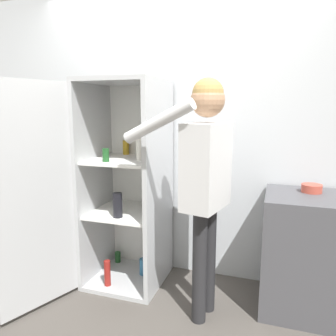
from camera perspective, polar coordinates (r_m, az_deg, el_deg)
The scene contains 6 objects.
ground_plane at distance 2.54m, azimuth -6.35°, elevation -26.11°, with size 12.00×12.00×0.00m, color #4C4742.
wall_back at distance 2.96m, azimuth 1.16°, elevation 5.90°, with size 7.00×0.06×2.55m.
refrigerator at distance 2.78m, azimuth -9.88°, elevation -3.13°, with size 0.89×1.22×1.74m.
person at distance 2.25m, azimuth 6.48°, elevation -0.00°, with size 0.71×0.51×1.70m.
counter at distance 2.71m, azimuth 22.72°, elevation -13.55°, with size 0.60×0.58×0.89m.
bowl at distance 2.66m, azimuth 23.74°, elevation -3.26°, with size 0.15×0.15×0.06m.
Camera 1 is at (0.88, -1.84, 1.51)m, focal length 35.00 mm.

